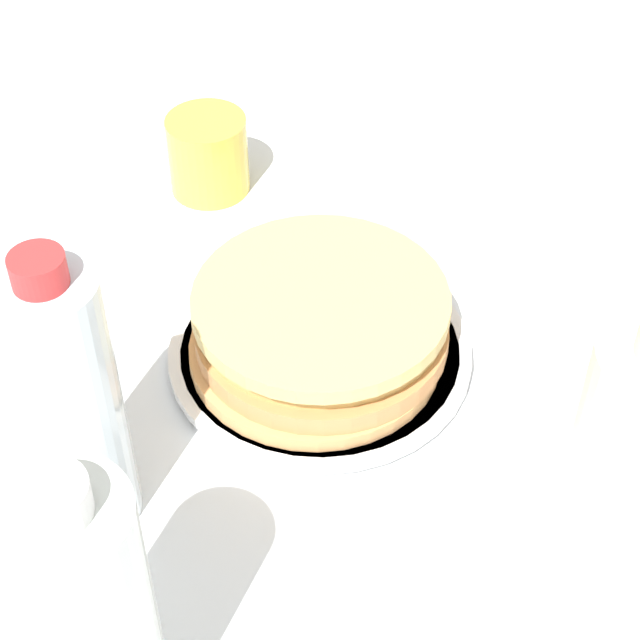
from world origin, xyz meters
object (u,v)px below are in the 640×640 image
Objects in this scene: plate at (320,353)px; pancake_stack at (320,322)px; water_bottle_near at (87,621)px; juice_glass at (208,154)px; water_bottle_far at (71,404)px.

plate is 1.15× the size of pancake_stack.
plate is 0.31m from water_bottle_near.
juice_glass is (0.00, -0.23, 0.03)m from plate.
pancake_stack is 0.23m from juice_glass.
plate is at bearing 90.73° from juice_glass.
plate is 0.23m from juice_glass.
water_bottle_near is at bearing 78.56° from water_bottle_far.
juice_glass is 0.33× the size of water_bottle_far.
water_bottle_far is (0.19, 0.06, 0.09)m from plate.
pancake_stack is at bearing -161.52° from water_bottle_far.
juice_glass reaches higher than pancake_stack.
water_bottle_far reaches higher than juice_glass.
water_bottle_near reaches higher than pancake_stack.
water_bottle_near is (0.21, 0.43, 0.06)m from juice_glass.
juice_glass reaches higher than plate.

